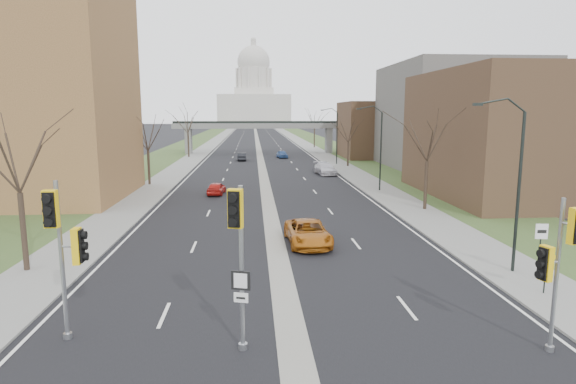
{
  "coord_description": "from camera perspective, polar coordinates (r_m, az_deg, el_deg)",
  "views": [
    {
      "loc": [
        -1.35,
        -16.63,
        8.08
      ],
      "look_at": [
        0.52,
        8.77,
        3.88
      ],
      "focal_mm": 30.0,
      "sensor_mm": 36.0,
      "label": 1
    }
  ],
  "objects": [
    {
      "name": "sidewalk_left",
      "position": [
        167.16,
        -7.9,
        6.54
      ],
      "size": [
        4.0,
        600.0,
        0.12
      ],
      "primitive_type": "cube",
      "color": "gray",
      "rests_on": "ground"
    },
    {
      "name": "sidewalk_right",
      "position": [
        167.35,
        0.38,
        6.63
      ],
      "size": [
        4.0,
        600.0,
        0.12
      ],
      "primitive_type": "cube",
      "color": "gray",
      "rests_on": "ground"
    },
    {
      "name": "car_left_far",
      "position": [
        82.46,
        -5.48,
        4.18
      ],
      "size": [
        1.44,
        4.04,
        1.33
      ],
      "primitive_type": "imported",
      "rotation": [
        0.0,
        0.0,
        3.13
      ],
      "color": "black",
      "rests_on": "ground"
    },
    {
      "name": "signal_pole_median",
      "position": [
        15.82,
        -5.92,
        -5.64
      ],
      "size": [
        0.76,
        0.96,
        5.73
      ],
      "rotation": [
        0.0,
        0.0,
        -0.28
      ],
      "color": "gray",
      "rests_on": "ground"
    },
    {
      "name": "commercial_block_mid",
      "position": [
        74.64,
        19.17,
        8.42
      ],
      "size": [
        18.0,
        22.0,
        15.0
      ],
      "primitive_type": "cube",
      "color": "#5F5C57",
      "rests_on": "ground"
    },
    {
      "name": "car_left_near",
      "position": [
        48.53,
        -8.48,
        0.45
      ],
      "size": [
        1.88,
        3.86,
        1.27
      ],
      "primitive_type": "imported",
      "rotation": [
        0.0,
        0.0,
        3.04
      ],
      "color": "#AB1913",
      "rests_on": "ground"
    },
    {
      "name": "streetlight_mid",
      "position": [
        50.18,
        10.13,
        7.95
      ],
      "size": [
        2.61,
        0.2,
        8.7
      ],
      "color": "black",
      "rests_on": "sidewalk_right"
    },
    {
      "name": "ground",
      "position": [
        18.54,
        0.41,
        -16.47
      ],
      "size": [
        700.0,
        700.0,
        0.0
      ],
      "primitive_type": "plane",
      "color": "black",
      "rests_on": "ground"
    },
    {
      "name": "capitol",
      "position": [
        336.79,
        -4.05,
        11.15
      ],
      "size": [
        48.0,
        42.0,
        55.75
      ],
      "color": "beige",
      "rests_on": "ground"
    },
    {
      "name": "signal_pole_left",
      "position": [
        18.38,
        -25.03,
        -5.01
      ],
      "size": [
        1.01,
        1.02,
        5.8
      ],
      "rotation": [
        0.0,
        0.0,
        0.0
      ],
      "color": "gray",
      "rests_on": "ground"
    },
    {
      "name": "tree_right_b",
      "position": [
        73.09,
        7.19,
        7.53
      ],
      "size": [
        6.3,
        6.3,
        8.22
      ],
      "color": "#382B21",
      "rests_on": "sidewalk_right"
    },
    {
      "name": "signal_pole_right",
      "position": [
        18.11,
        29.47,
        -6.51
      ],
      "size": [
        1.15,
        0.9,
        5.35
      ],
      "rotation": [
        0.0,
        0.0,
        0.26
      ],
      "color": "gray",
      "rests_on": "ground"
    },
    {
      "name": "median_strip",
      "position": [
        166.83,
        -3.76,
        6.58
      ],
      "size": [
        1.2,
        600.0,
        0.02
      ],
      "primitive_type": "cube",
      "color": "gray",
      "rests_on": "ground"
    },
    {
      "name": "pedestrian_bridge",
      "position": [
        96.69,
        -3.43,
        7.44
      ],
      "size": [
        34.0,
        3.0,
        6.45
      ],
      "color": "slate",
      "rests_on": "ground"
    },
    {
      "name": "commercial_block_near",
      "position": [
        51.37,
        25.53,
        6.15
      ],
      "size": [
        16.0,
        20.0,
        12.0
      ],
      "primitive_type": "cube",
      "color": "brown",
      "rests_on": "ground"
    },
    {
      "name": "tree_left_a",
      "position": [
        27.28,
        -29.6,
        5.12
      ],
      "size": [
        7.2,
        7.2,
        9.4
      ],
      "color": "#382B21",
      "rests_on": "sidewalk_left"
    },
    {
      "name": "road_surface",
      "position": [
        166.83,
        -3.76,
        6.58
      ],
      "size": [
        20.0,
        600.0,
        0.01
      ],
      "primitive_type": "cube",
      "color": "black",
      "rests_on": "ground"
    },
    {
      "name": "tree_right_c",
      "position": [
        112.55,
        3.16,
        8.84
      ],
      "size": [
        7.65,
        7.65,
        9.99
      ],
      "color": "#382B21",
      "rests_on": "sidewalk_right"
    },
    {
      "name": "warning_sign",
      "position": [
        24.36,
        28.27,
        -7.48
      ],
      "size": [
        0.79,
        0.3,
        2.11
      ],
      "rotation": [
        0.0,
        0.0,
        -0.33
      ],
      "color": "black",
      "rests_on": "sidewalk_right"
    },
    {
      "name": "streetlight_far",
      "position": [
        75.65,
        5.24,
        8.49
      ],
      "size": [
        2.61,
        0.2,
        8.7
      ],
      "color": "black",
      "rests_on": "sidewalk_right"
    },
    {
      "name": "grass_verge_left",
      "position": [
        167.65,
        -9.96,
        6.49
      ],
      "size": [
        8.0,
        600.0,
        0.1
      ],
      "primitive_type": "cube",
      "color": "#304620",
      "rests_on": "ground"
    },
    {
      "name": "car_right_far",
      "position": [
        87.07,
        -0.7,
        4.5
      ],
      "size": [
        2.14,
        4.18,
        1.36
      ],
      "primitive_type": "imported",
      "rotation": [
        0.0,
        0.0,
        0.14
      ],
      "color": "navy",
      "rests_on": "ground"
    },
    {
      "name": "streetlight_near",
      "position": [
        25.8,
        24.52,
        6.03
      ],
      "size": [
        2.61,
        0.2,
        8.7
      ],
      "color": "black",
      "rests_on": "sidewalk_right"
    },
    {
      "name": "grass_verge_right",
      "position": [
        167.94,
        2.43,
        6.63
      ],
      "size": [
        8.0,
        600.0,
        0.1
      ],
      "primitive_type": "cube",
      "color": "#304620",
      "rests_on": "ground"
    },
    {
      "name": "tree_left_c",
      "position": [
        89.4,
        -11.82,
        8.52
      ],
      "size": [
        7.65,
        7.65,
        9.99
      ],
      "color": "#382B21",
      "rests_on": "sidewalk_left"
    },
    {
      "name": "car_right_near",
      "position": [
        29.9,
        2.37,
        -4.83
      ],
      "size": [
        2.74,
        5.47,
        1.49
      ],
      "primitive_type": "imported",
      "rotation": [
        0.0,
        0.0,
        0.05
      ],
      "color": "#A55711",
      "rests_on": "ground"
    },
    {
      "name": "tree_right_a",
      "position": [
        41.23,
        16.29,
        7.0
      ],
      "size": [
        7.2,
        7.2,
        9.4
      ],
      "color": "#382B21",
      "rests_on": "sidewalk_right"
    },
    {
      "name": "speed_limit_sign",
      "position": [
        26.23,
        27.74,
        -5.15
      ],
      "size": [
        0.59,
        0.11,
        2.72
      ],
      "rotation": [
        0.0,
        0.0,
        -0.14
      ],
      "color": "black",
      "rests_on": "sidewalk_right"
    },
    {
      "name": "commercial_block_far",
      "position": [
        89.77,
        10.97,
        7.24
      ],
      "size": [
        14.0,
        14.0,
        10.0
      ],
      "primitive_type": "cube",
      "color": "brown",
      "rests_on": "ground"
    },
    {
      "name": "car_right_mid",
      "position": [
        63.84,
        4.42,
        2.78
      ],
      "size": [
        2.84,
        5.6,
        1.56
      ],
      "primitive_type": "imported",
      "rotation": [
        0.0,
        0.0,
        0.13
      ],
      "color": "#B8B6BE",
      "rests_on": "ground"
    },
    {
      "name": "tree_left_b",
      "position": [
        55.89,
        -16.36,
        7.1
      ],
      "size": [
        6.75,
        6.75,
        8.81
      ],
      "color": "#382B21",
      "rests_on": "sidewalk_left"
    }
  ]
}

